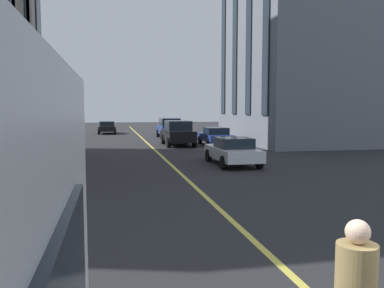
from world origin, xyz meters
The scene contains 7 objects.
lane_centre_line centered at (20.00, 0.00, 0.00)m, with size 80.00×0.16×0.01m.
car_blue_near centered at (26.74, -4.90, 0.70)m, with size 4.40×1.95×1.37m.
car_black_trailing centered at (43.06, 3.28, 0.70)m, with size 4.40×1.95×1.37m.
car_white_parked_a centered at (16.35, -3.01, 0.70)m, with size 4.40×1.95×1.37m.
car_black_mid centered at (27.19, -2.09, 0.97)m, with size 4.70×2.14×1.88m.
car_blue_oncoming centered at (35.19, -2.62, 0.97)m, with size 4.70×2.14×1.88m.
building_right_near centered at (28.40, -12.27, 8.33)m, with size 13.76×9.67×16.67m.
Camera 1 is at (-2.51, 2.94, 2.79)m, focal length 37.31 mm.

